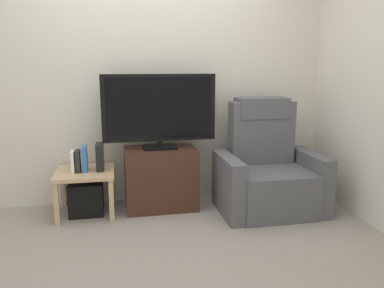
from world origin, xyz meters
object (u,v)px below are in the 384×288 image
Objects in this scene: tv_stand at (161,178)px; book_rightmost at (85,159)px; subwoofer_box at (86,197)px; game_console at (100,157)px; side_table at (85,177)px; recliner_armchair at (268,172)px; television at (159,110)px; book_middle at (78,161)px; book_leftmost at (73,162)px.

tv_stand is 2.90× the size of book_rightmost.
subwoofer_box is 1.25× the size of game_console.
game_console is (-0.58, -0.02, 0.25)m from tv_stand.
side_table is at bearing 0.00° from subwoofer_box.
recliner_armchair reaches higher than subwoofer_box.
television reaches higher than side_table.
tv_stand is 0.81m from book_middle.
book_rightmost is at bearing -174.45° from television.
side_table is at bearing -176.09° from television.
recliner_armchair is 1.81m from book_middle.
tv_stand is 0.85m from book_leftmost.
recliner_armchair is (1.02, -0.25, 0.08)m from tv_stand.
side_table is 0.20m from subwoofer_box.
tv_stand is 0.72m from side_table.
book_middle is at bearing -171.40° from game_console.
book_leftmost reaches higher than subwoofer_box.
book_middle is at bearing -159.43° from side_table.
book_leftmost is at bearing -175.17° from television.
side_table is at bearing 110.06° from book_rightmost.
game_console is (0.20, 0.03, 0.02)m from book_middle.
recliner_armchair is 1.75m from book_rightmost.
recliner_armchair is 2.00× the size of side_table.
television is at bearing 4.83° from book_leftmost.
recliner_armchair reaches higher than tv_stand.
game_console reaches higher than book_leftmost.
television is 3.50× the size of subwoofer_box.
book_rightmost is at bearing -175.96° from tv_stand.
game_console is at bearing 3.95° from side_table.
subwoofer_box is at bearing 11.31° from book_leftmost.
book_leftmost is at bearing -168.69° from subwoofer_box.
book_leftmost is at bearing -176.49° from tv_stand.
television is 1.01× the size of recliner_armchair.
game_console is (0.25, 0.03, 0.03)m from book_leftmost.
recliner_armchair is at bearing -13.86° from tv_stand.
tv_stand is at bearing 3.51° from book_leftmost.
tv_stand is 1.28× the size of side_table.
television is 1.09m from subwoofer_box.
tv_stand is at bearing 2.42° from side_table.
subwoofer_box is 0.39m from book_rightmost.
game_console is (-1.60, 0.23, 0.17)m from recliner_armchair.
book_middle is 0.20m from game_console.
side_table is at bearing 20.57° from book_middle.
television reaches higher than subwoofer_box.
television is 0.90m from book_middle.
book_middle reaches higher than tv_stand.
side_table is 0.18m from book_middle.
subwoofer_box is 1.59× the size of book_leftmost.
recliner_armchair is 4.53× the size of book_rightmost.
book_leftmost is (-0.82, -0.07, -0.45)m from television.
subwoofer_box is at bearing -176.05° from game_console.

